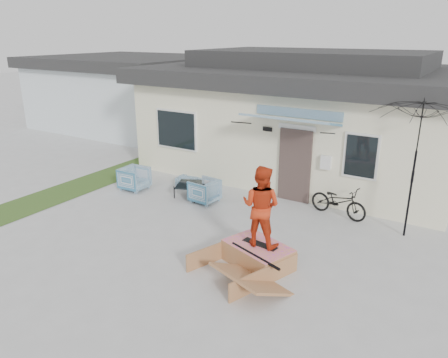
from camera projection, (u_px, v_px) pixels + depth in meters
The scene contains 13 objects.
ground at pixel (169, 255), 9.38m from camera, with size 90.00×90.00×0.00m, color #B0B0B0.
grass_strip at pixel (80, 186), 13.59m from camera, with size 1.40×8.00×0.01m, color #32501F.
house at pixel (309, 112), 15.16m from camera, with size 10.80×8.49×4.10m.
neighbor_house at pixel (131, 91), 22.08m from camera, with size 8.60×7.60×3.50m.
loveseat at pixel (196, 179), 13.47m from camera, with size 1.28×0.37×0.50m, color #27678C.
armchair_left at pixel (134, 177), 13.20m from camera, with size 0.76×0.71×0.78m, color #27678C.
armchair_right at pixel (204, 190), 12.23m from camera, with size 0.72×0.67×0.74m, color #27678C.
coffee_table at pixel (192, 190), 12.65m from camera, with size 0.82×0.82×0.40m, color black.
bicycle at pixel (339, 198), 11.24m from camera, with size 0.55×1.58×1.01m, color black.
patio_umbrella at pixel (414, 166), 9.74m from camera, with size 2.24×2.08×2.20m.
skate_ramp at pixel (258, 255), 8.94m from camera, with size 1.35×1.80×0.45m, color #9C663D, non-canonical shape.
skateboard at pixel (260, 244), 8.89m from camera, with size 0.79×0.20×0.05m, color black.
skater at pixel (261, 205), 8.60m from camera, with size 0.83×0.64×1.69m, color red.
Camera 1 is at (5.43, -6.43, 4.62)m, focal length 34.39 mm.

